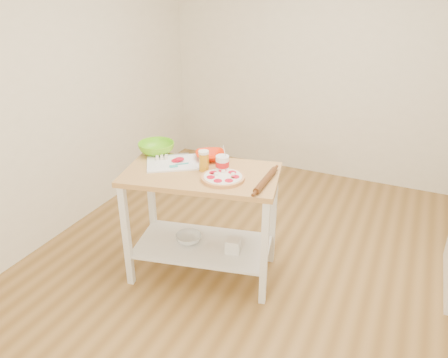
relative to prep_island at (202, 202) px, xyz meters
name	(u,v)px	position (x,y,z in m)	size (l,w,h in m)	color
room_shell	(273,119)	(0.51, 0.08, 0.70)	(4.04, 4.54, 2.74)	olive
prep_island	(202,202)	(0.00, 0.00, 0.00)	(1.24, 0.85, 0.90)	tan
pizza	(223,177)	(0.20, -0.05, 0.27)	(0.31, 0.31, 0.05)	#E7A563
cutting_board	(173,163)	(-0.27, 0.05, 0.26)	(0.50, 0.47, 0.04)	white
spatula	(178,165)	(-0.20, 0.01, 0.27)	(0.11, 0.13, 0.01)	#33AEA5
knife	(167,155)	(-0.38, 0.14, 0.27)	(0.23, 0.18, 0.01)	silver
orange_bowl	(210,156)	(-0.05, 0.25, 0.28)	(0.23, 0.23, 0.06)	red
green_bowl	(156,148)	(-0.50, 0.17, 0.30)	(0.29, 0.29, 0.09)	#6BCA17
beer_pint	(204,161)	(0.00, 0.04, 0.33)	(0.08, 0.08, 0.15)	#C98D19
yogurt_tub	(222,164)	(0.13, 0.08, 0.31)	(0.10, 0.10, 0.21)	white
rolling_pin	(266,180)	(0.49, 0.02, 0.28)	(0.05, 0.05, 0.39)	brown
shelf_glass_bowl	(189,238)	(-0.12, -0.01, -0.35)	(0.21, 0.21, 0.06)	silver
shelf_bin	(233,245)	(0.25, 0.02, -0.33)	(0.11, 0.11, 0.11)	white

